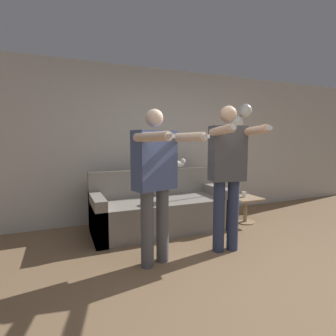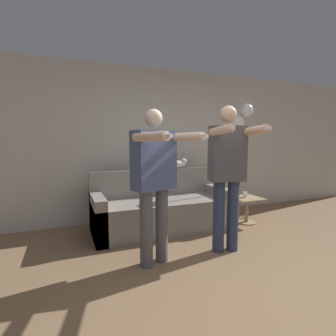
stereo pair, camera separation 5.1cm
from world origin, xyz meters
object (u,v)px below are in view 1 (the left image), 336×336
(cat, at_px, (175,164))
(person_right, at_px, (228,169))
(couch, at_px, (161,210))
(floor_lamp, at_px, (240,128))
(cup, at_px, (244,194))
(person_left, at_px, (156,176))
(side_table, at_px, (246,204))

(cat, bearing_deg, person_right, -86.41)
(couch, relative_size, cat, 4.21)
(cat, height_order, floor_lamp, floor_lamp)
(floor_lamp, bearing_deg, cup, -104.28)
(person_left, relative_size, side_table, 3.73)
(person_right, bearing_deg, person_left, -170.40)
(person_right, bearing_deg, couch, 123.14)
(floor_lamp, bearing_deg, cat, 165.41)
(couch, distance_m, floor_lamp, 1.96)
(couch, distance_m, cat, 0.83)
(cat, distance_m, side_table, 1.36)
(person_right, height_order, cat, person_right)
(cup, bearing_deg, side_table, -60.98)
(person_left, relative_size, cat, 3.45)
(couch, relative_size, person_right, 1.17)
(cat, bearing_deg, side_table, -27.01)
(person_left, xyz_separation_m, cat, (0.84, 1.37, -0.02))
(person_left, relative_size, cup, 18.85)
(person_left, height_order, floor_lamp, floor_lamp)
(cat, relative_size, floor_lamp, 0.25)
(couch, height_order, person_left, person_left)
(couch, bearing_deg, person_left, -113.85)
(person_left, distance_m, cup, 2.13)
(cup, bearing_deg, person_left, -155.45)
(cat, height_order, cup, cat)
(cup, bearing_deg, person_right, -138.00)
(person_left, bearing_deg, side_table, 6.11)
(floor_lamp, distance_m, cup, 1.14)
(floor_lamp, xyz_separation_m, cup, (-0.06, -0.22, -1.12))
(person_right, bearing_deg, side_table, 50.23)
(person_left, bearing_deg, cat, 40.94)
(person_left, distance_m, person_right, 0.93)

